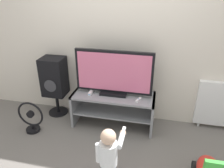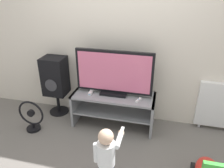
{
  "view_description": "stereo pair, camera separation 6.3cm",
  "coord_description": "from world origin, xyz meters",
  "px_view_note": "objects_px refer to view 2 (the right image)",
  "views": [
    {
      "loc": [
        0.6,
        -2.53,
        2.05
      ],
      "look_at": [
        0.0,
        0.14,
        0.74
      ],
      "focal_mm": 35.0,
      "sensor_mm": 36.0,
      "label": 1
    },
    {
      "loc": [
        0.66,
        -2.51,
        2.05
      ],
      "look_at": [
        0.0,
        0.14,
        0.74
      ],
      "focal_mm": 35.0,
      "sensor_mm": 36.0,
      "label": 2
    }
  ],
  "objects_px": {
    "radiator": "(219,105)",
    "floor_fan": "(32,117)",
    "game_console": "(91,92)",
    "remote_primary": "(138,100)",
    "child": "(107,153)",
    "speaker_tower": "(55,77)",
    "television": "(114,74)"
  },
  "relations": [
    {
      "from": "child",
      "to": "game_console",
      "type": "bearing_deg",
      "value": 116.09
    },
    {
      "from": "remote_primary",
      "to": "floor_fan",
      "type": "relative_size",
      "value": 0.27
    },
    {
      "from": "floor_fan",
      "to": "game_console",
      "type": "bearing_deg",
      "value": 26.83
    },
    {
      "from": "speaker_tower",
      "to": "radiator",
      "type": "bearing_deg",
      "value": 3.12
    },
    {
      "from": "television",
      "to": "speaker_tower",
      "type": "relative_size",
      "value": 1.14
    },
    {
      "from": "television",
      "to": "remote_primary",
      "type": "relative_size",
      "value": 8.31
    },
    {
      "from": "game_console",
      "to": "remote_primary",
      "type": "height_order",
      "value": "game_console"
    },
    {
      "from": "game_console",
      "to": "floor_fan",
      "type": "relative_size",
      "value": 0.37
    },
    {
      "from": "speaker_tower",
      "to": "television",
      "type": "bearing_deg",
      "value": -5.32
    },
    {
      "from": "radiator",
      "to": "floor_fan",
      "type": "bearing_deg",
      "value": -165.56
    },
    {
      "from": "child",
      "to": "floor_fan",
      "type": "relative_size",
      "value": 1.5
    },
    {
      "from": "television",
      "to": "child",
      "type": "bearing_deg",
      "value": -80.34
    },
    {
      "from": "remote_primary",
      "to": "radiator",
      "type": "xyz_separation_m",
      "value": [
        1.13,
        0.33,
        -0.12
      ]
    },
    {
      "from": "game_console",
      "to": "child",
      "type": "height_order",
      "value": "child"
    },
    {
      "from": "child",
      "to": "speaker_tower",
      "type": "xyz_separation_m",
      "value": [
        -1.17,
        1.21,
        0.21
      ]
    },
    {
      "from": "television",
      "to": "child",
      "type": "height_order",
      "value": "television"
    },
    {
      "from": "radiator",
      "to": "game_console",
      "type": "bearing_deg",
      "value": -171.52
    },
    {
      "from": "child",
      "to": "radiator",
      "type": "relative_size",
      "value": 0.97
    },
    {
      "from": "game_console",
      "to": "speaker_tower",
      "type": "xyz_separation_m",
      "value": [
        -0.65,
        0.14,
        0.1
      ]
    },
    {
      "from": "floor_fan",
      "to": "child",
      "type": "bearing_deg",
      "value": -26.66
    },
    {
      "from": "remote_primary",
      "to": "floor_fan",
      "type": "xyz_separation_m",
      "value": [
        -1.52,
        -0.35,
        -0.31
      ]
    },
    {
      "from": "child",
      "to": "speaker_tower",
      "type": "bearing_deg",
      "value": 134.13
    },
    {
      "from": "remote_primary",
      "to": "child",
      "type": "distance_m",
      "value": 1.03
    },
    {
      "from": "television",
      "to": "floor_fan",
      "type": "bearing_deg",
      "value": -158.27
    },
    {
      "from": "remote_primary",
      "to": "floor_fan",
      "type": "height_order",
      "value": "remote_primary"
    },
    {
      "from": "remote_primary",
      "to": "television",
      "type": "bearing_deg",
      "value": 164.18
    },
    {
      "from": "television",
      "to": "game_console",
      "type": "height_order",
      "value": "television"
    },
    {
      "from": "remote_primary",
      "to": "speaker_tower",
      "type": "relative_size",
      "value": 0.14
    },
    {
      "from": "game_console",
      "to": "television",
      "type": "bearing_deg",
      "value": 8.04
    },
    {
      "from": "remote_primary",
      "to": "child",
      "type": "bearing_deg",
      "value": -100.55
    },
    {
      "from": "remote_primary",
      "to": "child",
      "type": "height_order",
      "value": "child"
    },
    {
      "from": "floor_fan",
      "to": "radiator",
      "type": "distance_m",
      "value": 2.73
    }
  ]
}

